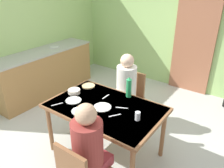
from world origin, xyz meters
The scene contains 20 objects.
ground_plane centered at (0.00, 0.00, 0.00)m, with size 6.31×6.31×0.00m, color #B9BBB4.
wall_back centered at (0.00, 2.43, 1.32)m, with size 4.34×0.10×2.63m, color #9FC975.
wall_left centered at (-2.07, 0.61, 1.32)m, with size 0.10×3.64×2.63m, color #A0C574.
door_wooden centered at (0.62, 2.35, 1.00)m, with size 0.80×0.05×2.00m, color #9D6044.
kitchen_counter centered at (-1.74, 0.50, 0.45)m, with size 0.61×2.17×0.91m.
dining_table centered at (0.36, -0.21, 0.67)m, with size 1.43×0.92×0.75m.
chair_far_diner centered at (0.24, 0.60, 0.50)m, with size 0.40×0.40×0.87m.
person_near_diner centered at (0.68, -0.88, 0.78)m, with size 0.30×0.37×0.77m.
person_far_diner centered at (0.24, 0.47, 0.78)m, with size 0.30×0.37×0.77m.
water_bottle_green_near centered at (0.47, 0.18, 0.88)m, with size 0.07×0.07×0.29m.
serving_bowl_center centered at (-0.20, -0.18, 0.77)m, with size 0.17×0.17×0.06m, color #F0E2CD.
dinner_plate_near_left centered at (0.18, -0.48, 0.75)m, with size 0.19×0.19×0.01m, color white.
dinner_plate_near_right centered at (0.35, -0.26, 0.75)m, with size 0.22×0.22×0.01m, color white.
dinner_plate_far_center centered at (-0.05, -0.34, 0.75)m, with size 0.20×0.20×0.01m, color white.
drinking_glass_by_near_diner centered at (0.84, -0.23, 0.80)m, with size 0.06×0.06×0.10m, color silver.
bread_plate_sliced centered at (-0.17, 0.09, 0.76)m, with size 0.19×0.19×0.02m, color #DBB77A.
cutlery_knife_near centered at (0.22, -0.01, 0.75)m, with size 0.15×0.02×0.00m, color silver.
cutlery_fork_near centered at (0.55, -0.12, 0.75)m, with size 0.15×0.02×0.00m, color silver.
cutlery_knife_far centered at (0.58, -0.31, 0.75)m, with size 0.15×0.02×0.00m, color silver.
cutlery_fork_far centered at (-0.16, -0.53, 0.75)m, with size 0.15×0.02×0.00m, color silver.
Camera 1 is at (1.82, -2.09, 2.21)m, focal length 35.69 mm.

